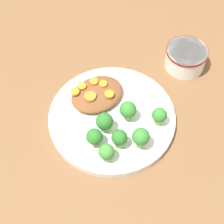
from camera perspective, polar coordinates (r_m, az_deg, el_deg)
The scene contains 17 objects.
ground_plane at distance 0.84m, azimuth 0.00°, elevation -1.25°, with size 4.00×4.00×0.00m, color brown.
plate at distance 0.83m, azimuth 0.00°, elevation -0.81°, with size 0.28×0.28×0.02m.
dip_bowl at distance 0.93m, azimuth 11.20°, elevation 8.23°, with size 0.10×0.10×0.05m.
stew_mound at distance 0.84m, azimuth -2.28°, elevation 2.74°, with size 0.12×0.10×0.02m, color brown.
broccoli_floret_0 at distance 0.76m, azimuth 4.40°, elevation -3.87°, with size 0.04×0.04×0.05m.
broccoli_floret_1 at distance 0.76m, azimuth 1.13°, elevation -4.03°, with size 0.03×0.03×0.05m.
broccoli_floret_2 at distance 0.79m, azimuth 2.44°, elevation 0.28°, with size 0.04×0.04×0.05m.
broccoli_floret_3 at distance 0.80m, azimuth 7.21°, elevation -0.57°, with size 0.03×0.03×0.05m.
broccoli_floret_4 at distance 0.78m, azimuth -1.14°, elevation -1.53°, with size 0.04×0.04×0.05m.
broccoli_floret_5 at distance 0.76m, azimuth -2.70°, elevation -3.82°, with size 0.03×0.03×0.05m.
broccoli_floret_6 at distance 0.75m, azimuth -0.85°, elevation -6.18°, with size 0.03×0.03×0.05m.
carrot_slice_0 at distance 0.82m, azimuth -3.34°, elevation 2.40°, with size 0.03×0.03×0.01m, color orange.
carrot_slice_1 at distance 0.82m, azimuth -0.43°, elevation 2.74°, with size 0.02×0.02×0.00m, color orange.
carrot_slice_2 at distance 0.84m, azimuth -2.78°, elevation 4.69°, with size 0.02×0.02×0.00m, color orange.
carrot_slice_3 at distance 0.84m, azimuth -1.38°, elevation 4.30°, with size 0.02×0.02×0.00m, color orange.
carrot_slice_4 at distance 0.83m, azimuth -5.65°, elevation 3.09°, with size 0.02×0.02×0.01m, color orange.
carrot_slice_5 at distance 0.84m, azimuth -4.60°, elevation 3.95°, with size 0.02×0.02×0.00m, color orange.
Camera 1 is at (-0.25, -0.37, 0.70)m, focal length 60.00 mm.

